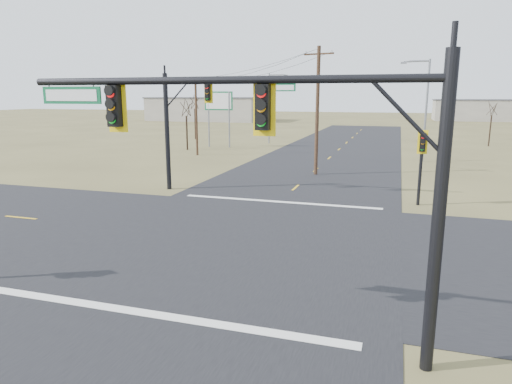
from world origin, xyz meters
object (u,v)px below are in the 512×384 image
at_px(bare_tree_d, 492,108).
at_px(utility_pole_near, 317,110).
at_px(streetlight_a, 424,105).
at_px(utility_pole_far, 196,115).
at_px(highway_sign, 219,108).
at_px(bare_tree_b, 195,102).
at_px(mast_arm_near, 276,140).
at_px(streetlight_c, 271,104).
at_px(bare_tree_a, 186,108).
at_px(streetlight_b, 426,96).
at_px(pedestal_signal_ne, 422,151).
at_px(mast_arm_far, 206,107).

bearing_deg(bare_tree_d, utility_pole_near, -122.12).
xyz_separation_m(streetlight_a, bare_tree_d, (8.79, 16.97, -0.67)).
xyz_separation_m(utility_pole_far, highway_sign, (-0.62, 7.90, 0.41)).
relative_size(highway_sign, bare_tree_b, 1.00).
bearing_deg(bare_tree_b, utility_pole_near, -48.57).
height_order(mast_arm_near, streetlight_c, streetlight_c).
height_order(bare_tree_a, bare_tree_b, bare_tree_b).
bearing_deg(streetlight_b, bare_tree_a, -130.15).
distance_m(pedestal_signal_ne, bare_tree_b, 44.90).
bearing_deg(highway_sign, mast_arm_near, -67.72).
relative_size(utility_pole_near, bare_tree_d, 1.71).
xyz_separation_m(utility_pole_far, streetlight_a, (22.58, 1.91, 1.07)).
relative_size(utility_pole_far, bare_tree_b, 1.22).
bearing_deg(streetlight_a, highway_sign, 170.67).
xyz_separation_m(mast_arm_far, utility_pole_far, (-8.52, 17.10, -1.22)).
relative_size(streetlight_a, streetlight_c, 1.05).
height_order(utility_pole_near, bare_tree_a, utility_pole_near).
bearing_deg(utility_pole_far, streetlight_a, 4.84).
xyz_separation_m(utility_pole_far, bare_tree_d, (31.38, 18.89, 0.40)).
xyz_separation_m(streetlight_a, streetlight_b, (1.06, 20.31, 0.82)).
height_order(pedestal_signal_ne, highway_sign, highway_sign).
xyz_separation_m(streetlight_b, bare_tree_a, (-26.78, -18.15, -1.30)).
height_order(bare_tree_b, bare_tree_d, bare_tree_b).
bearing_deg(mast_arm_near, bare_tree_a, 119.61).
distance_m(utility_pole_far, bare_tree_b, 18.36).
bearing_deg(streetlight_c, utility_pole_far, -110.12).
xyz_separation_m(utility_pole_far, bare_tree_a, (-3.13, 4.08, 0.60)).
height_order(mast_arm_far, bare_tree_d, mast_arm_far).
xyz_separation_m(utility_pole_near, bare_tree_d, (17.14, 27.30, -0.47)).
height_order(utility_pole_near, streetlight_a, utility_pole_near).
xyz_separation_m(highway_sign, streetlight_b, (24.27, 14.33, 1.48)).
distance_m(utility_pole_near, streetlight_a, 13.28).
height_order(streetlight_b, bare_tree_a, streetlight_b).
bearing_deg(streetlight_c, pedestal_signal_ne, -64.09).
distance_m(streetlight_c, bare_tree_b, 12.30).
bearing_deg(bare_tree_d, bare_tree_b, -176.63).
relative_size(pedestal_signal_ne, bare_tree_d, 0.75).
bearing_deg(utility_pole_far, mast_arm_near, -62.63).
bearing_deg(highway_sign, utility_pole_far, -86.75).
relative_size(utility_pole_near, bare_tree_a, 1.62).
distance_m(utility_pole_near, bare_tree_b, 33.33).
distance_m(mast_arm_far, streetlight_a, 23.65).
relative_size(mast_arm_far, streetlight_b, 0.86).
bearing_deg(pedestal_signal_ne, mast_arm_near, -101.83).
relative_size(utility_pole_far, bare_tree_d, 1.40).
relative_size(mast_arm_near, utility_pole_near, 1.05).
relative_size(pedestal_signal_ne, bare_tree_a, 0.71).
bearing_deg(streetlight_a, pedestal_signal_ne, -87.34).
xyz_separation_m(pedestal_signal_ne, bare_tree_b, (-29.58, 33.71, 2.17)).
height_order(mast_arm_near, utility_pole_near, utility_pole_near).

